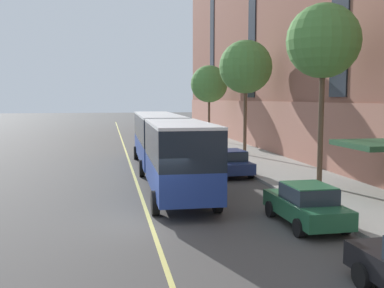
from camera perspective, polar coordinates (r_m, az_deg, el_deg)
The scene contains 10 objects.
ground_plane at distance 17.34m, azimuth -4.98°, elevation -9.81°, with size 260.00×260.00×0.00m, color #4C4947.
sidewalk at distance 22.94m, azimuth 18.27°, elevation -6.01°, with size 5.22×160.00×0.15m, color #9E9B93.
city_bus at distance 26.35m, azimuth -3.60°, elevation 0.22°, with size 3.12×20.33×3.61m.
parked_car_green_0 at distance 17.12m, azimuth 14.28°, elevation -7.47°, with size 1.94×4.25×1.56m.
parked_car_navy_1 at distance 41.94m, azimuth -0.91°, elevation 0.52°, with size 2.04×4.43×1.56m.
parked_car_navy_3 at distance 27.42m, azimuth 4.76°, elevation -2.33°, with size 2.10×4.67×1.56m.
street_tree_mid_block at distance 24.12m, azimuth 16.33°, elevation 12.35°, with size 3.74×3.74×9.26m.
street_tree_far_uptown at distance 36.10m, azimuth 6.83°, elevation 9.67°, with size 4.19×4.19×9.07m.
street_tree_far_downtown at distance 48.57m, azimuth 2.19°, elevation 7.61°, with size 3.97×3.97×8.03m.
lane_centerline at distance 20.23m, azimuth -6.14°, elevation -7.53°, with size 0.16×140.00×0.01m, color #E0D66B.
Camera 1 is at (-1.61, -16.62, 4.67)m, focal length 42.00 mm.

